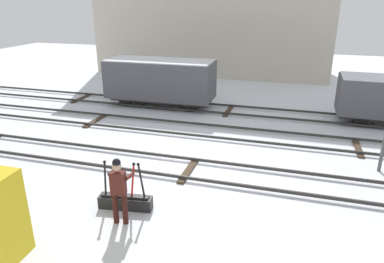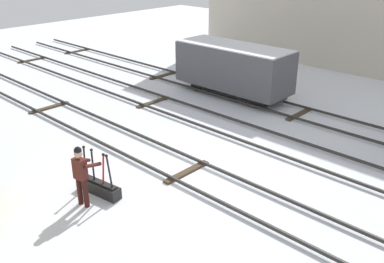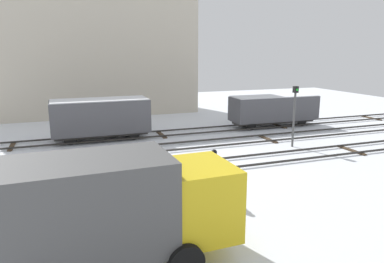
{
  "view_description": "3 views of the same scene",
  "coord_description": "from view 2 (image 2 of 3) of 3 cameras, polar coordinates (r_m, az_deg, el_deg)",
  "views": [
    {
      "loc": [
        3.26,
        -10.65,
        5.64
      ],
      "look_at": [
        -0.34,
        1.55,
        0.87
      ],
      "focal_mm": 33.62,
      "sensor_mm": 36.0,
      "label": 1
    },
    {
      "loc": [
        8.58,
        -8.83,
        6.92
      ],
      "look_at": [
        -0.97,
        1.28,
        0.79
      ],
      "focal_mm": 39.86,
      "sensor_mm": 36.0,
      "label": 2
    },
    {
      "loc": [
        -5.83,
        -14.88,
        5.32
      ],
      "look_at": [
        0.26,
        2.02,
        1.31
      ],
      "focal_mm": 33.61,
      "sensor_mm": 36.0,
      "label": 3
    }
  ],
  "objects": [
    {
      "name": "track_siding_near",
      "position": [
        16.71,
        8.34,
        -0.54
      ],
      "size": [
        44.0,
        1.94,
        0.18
      ],
      "color": "#2D2B28",
      "rests_on": "ground_plane"
    },
    {
      "name": "track_main_line",
      "position": [
        14.08,
        -0.7,
        -5.17
      ],
      "size": [
        44.0,
        1.94,
        0.18
      ],
      "color": "#2D2B28",
      "rests_on": "ground_plane"
    },
    {
      "name": "ground_plane",
      "position": [
        14.13,
        -0.7,
        -5.56
      ],
      "size": [
        60.0,
        60.0,
        0.0
      ],
      "primitive_type": "plane",
      "color": "silver"
    },
    {
      "name": "rail_worker",
      "position": [
        12.37,
        -14.61,
        -5.3
      ],
      "size": [
        0.6,
        0.76,
        1.87
      ],
      "rotation": [
        0.0,
        0.0,
        0.14
      ],
      "color": "#351511",
      "rests_on": "ground_plane"
    },
    {
      "name": "switch_lever_frame",
      "position": [
        13.22,
        -12.31,
        -7.14
      ],
      "size": [
        1.56,
        0.57,
        1.45
      ],
      "rotation": [
        0.0,
        0.0,
        0.14
      ],
      "color": "black",
      "rests_on": "ground_plane"
    },
    {
      "name": "freight_car_far_end",
      "position": [
        20.95,
        5.54,
        8.52
      ],
      "size": [
        5.78,
        2.19,
        2.53
      ],
      "rotation": [
        0.0,
        0.0,
        0.01
      ],
      "color": "#2D2B28",
      "rests_on": "ground_plane"
    },
    {
      "name": "track_siding_far",
      "position": [
        19.39,
        14.19,
        2.46
      ],
      "size": [
        44.0,
        1.94,
        0.18
      ],
      "color": "#2D2B28",
      "rests_on": "ground_plane"
    }
  ]
}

